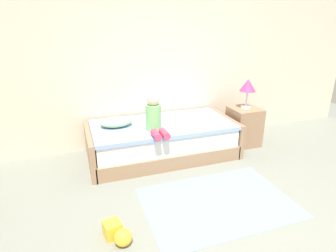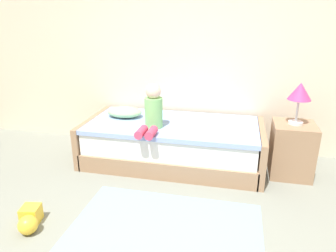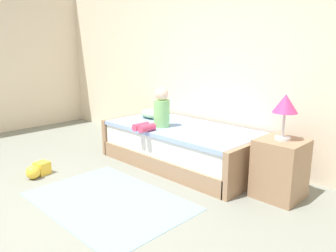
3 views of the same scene
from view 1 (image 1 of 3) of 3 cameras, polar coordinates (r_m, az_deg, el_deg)
ground_plane at (r=2.77m, az=16.79°, el=-22.88°), size 9.20×9.20×0.00m
wall_rear at (r=4.39m, az=-1.56°, el=15.13°), size 7.20×0.10×2.90m
bed at (r=4.08m, az=-1.15°, el=-2.83°), size 2.11×1.00×0.50m
nightstand at (r=4.60m, az=15.13°, el=-0.05°), size 0.44×0.44×0.60m
table_lamp at (r=4.43m, az=15.89°, el=7.69°), size 0.24×0.24×0.45m
child_figure at (r=3.66m, az=-2.78°, el=2.05°), size 0.20×0.51×0.50m
pillow at (r=3.92m, az=-10.52°, el=0.83°), size 0.44×0.30×0.13m
toy_ball at (r=2.68m, az=-9.12°, el=-21.43°), size 0.16×0.16×0.16m
area_rug at (r=3.23m, az=10.00°, el=-15.01°), size 1.60×1.10×0.01m
toy_block at (r=2.79m, az=-11.21°, el=-19.86°), size 0.18×0.18×0.15m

